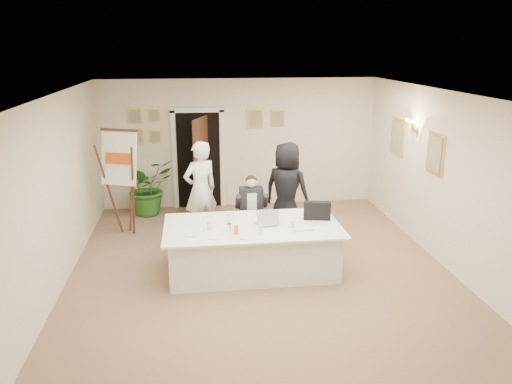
{
  "coord_description": "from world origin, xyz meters",
  "views": [
    {
      "loc": [
        -0.99,
        -7.26,
        3.49
      ],
      "look_at": [
        0.0,
        0.6,
        1.14
      ],
      "focal_mm": 35.0,
      "sensor_mm": 36.0,
      "label": 1
    }
  ],
  "objects_px": {
    "oj_glass": "(236,230)",
    "flip_chart": "(124,188)",
    "potted_palm": "(147,187)",
    "paper_stack": "(301,228)",
    "seated_man": "(252,211)",
    "steel_jug": "(230,227)",
    "laptop_bag": "(317,211)",
    "standing_woman": "(287,190)",
    "standing_man": "(200,190)",
    "laptop": "(267,215)",
    "conference_table": "(252,248)"
  },
  "relations": [
    {
      "from": "oj_glass",
      "to": "flip_chart",
      "type": "bearing_deg",
      "value": 130.18
    },
    {
      "from": "potted_palm",
      "to": "paper_stack",
      "type": "relative_size",
      "value": 3.51
    },
    {
      "from": "seated_man",
      "to": "steel_jug",
      "type": "bearing_deg",
      "value": -116.06
    },
    {
      "from": "flip_chart",
      "to": "paper_stack",
      "type": "bearing_deg",
      "value": -36.71
    },
    {
      "from": "potted_palm",
      "to": "steel_jug",
      "type": "relative_size",
      "value": 10.71
    },
    {
      "from": "laptop_bag",
      "to": "oj_glass",
      "type": "height_order",
      "value": "laptop_bag"
    },
    {
      "from": "oj_glass",
      "to": "steel_jug",
      "type": "height_order",
      "value": "oj_glass"
    },
    {
      "from": "laptop_bag",
      "to": "paper_stack",
      "type": "height_order",
      "value": "laptop_bag"
    },
    {
      "from": "seated_man",
      "to": "oj_glass",
      "type": "height_order",
      "value": "seated_man"
    },
    {
      "from": "steel_jug",
      "to": "standing_woman",
      "type": "bearing_deg",
      "value": 53.74
    },
    {
      "from": "standing_man",
      "to": "oj_glass",
      "type": "distance_m",
      "value": 1.99
    },
    {
      "from": "seated_man",
      "to": "laptop",
      "type": "height_order",
      "value": "seated_man"
    },
    {
      "from": "laptop_bag",
      "to": "oj_glass",
      "type": "relative_size",
      "value": 3.3
    },
    {
      "from": "oj_glass",
      "to": "laptop_bag",
      "type": "bearing_deg",
      "value": 19.49
    },
    {
      "from": "steel_jug",
      "to": "laptop_bag",
      "type": "bearing_deg",
      "value": 12.58
    },
    {
      "from": "standing_woman",
      "to": "laptop",
      "type": "xyz_separation_m",
      "value": [
        -0.58,
        -1.39,
        0.01
      ]
    },
    {
      "from": "seated_man",
      "to": "standing_man",
      "type": "xyz_separation_m",
      "value": [
        -0.88,
        0.54,
        0.26
      ]
    },
    {
      "from": "laptop",
      "to": "laptop_bag",
      "type": "relative_size",
      "value": 0.87
    },
    {
      "from": "oj_glass",
      "to": "standing_man",
      "type": "bearing_deg",
      "value": 104.22
    },
    {
      "from": "laptop",
      "to": "steel_jug",
      "type": "relative_size",
      "value": 3.38
    },
    {
      "from": "flip_chart",
      "to": "oj_glass",
      "type": "height_order",
      "value": "flip_chart"
    },
    {
      "from": "flip_chart",
      "to": "laptop",
      "type": "xyz_separation_m",
      "value": [
        2.41,
        -1.87,
        -0.01
      ]
    },
    {
      "from": "laptop",
      "to": "steel_jug",
      "type": "height_order",
      "value": "laptop"
    },
    {
      "from": "flip_chart",
      "to": "oj_glass",
      "type": "bearing_deg",
      "value": -49.82
    },
    {
      "from": "conference_table",
      "to": "laptop",
      "type": "xyz_separation_m",
      "value": [
        0.23,
        0.04,
        0.52
      ]
    },
    {
      "from": "paper_stack",
      "to": "flip_chart",
      "type": "bearing_deg",
      "value": 143.29
    },
    {
      "from": "potted_palm",
      "to": "paper_stack",
      "type": "bearing_deg",
      "value": -52.15
    },
    {
      "from": "seated_man",
      "to": "flip_chart",
      "type": "relative_size",
      "value": 0.66
    },
    {
      "from": "conference_table",
      "to": "standing_man",
      "type": "distance_m",
      "value": 1.85
    },
    {
      "from": "flip_chart",
      "to": "standing_woman",
      "type": "distance_m",
      "value": 3.03
    },
    {
      "from": "standing_man",
      "to": "steel_jug",
      "type": "height_order",
      "value": "standing_man"
    },
    {
      "from": "oj_glass",
      "to": "paper_stack",
      "type": "bearing_deg",
      "value": 4.72
    },
    {
      "from": "laptop",
      "to": "seated_man",
      "type": "bearing_deg",
      "value": 86.27
    },
    {
      "from": "flip_chart",
      "to": "steel_jug",
      "type": "relative_size",
      "value": 18.12
    },
    {
      "from": "potted_palm",
      "to": "oj_glass",
      "type": "height_order",
      "value": "potted_palm"
    },
    {
      "from": "paper_stack",
      "to": "steel_jug",
      "type": "xyz_separation_m",
      "value": [
        -1.09,
        0.07,
        0.04
      ]
    },
    {
      "from": "oj_glass",
      "to": "conference_table",
      "type": "bearing_deg",
      "value": 49.86
    },
    {
      "from": "flip_chart",
      "to": "standing_man",
      "type": "bearing_deg",
      "value": -12.65
    },
    {
      "from": "standing_woman",
      "to": "potted_palm",
      "type": "bearing_deg",
      "value": 3.0
    },
    {
      "from": "conference_table",
      "to": "paper_stack",
      "type": "relative_size",
      "value": 8.19
    },
    {
      "from": "oj_glass",
      "to": "seated_man",
      "type": "bearing_deg",
      "value": 74.21
    },
    {
      "from": "flip_chart",
      "to": "standing_woman",
      "type": "relative_size",
      "value": 1.11
    },
    {
      "from": "seated_man",
      "to": "steel_jug",
      "type": "height_order",
      "value": "seated_man"
    },
    {
      "from": "paper_stack",
      "to": "steel_jug",
      "type": "bearing_deg",
      "value": 176.15
    },
    {
      "from": "standing_woman",
      "to": "laptop_bag",
      "type": "height_order",
      "value": "standing_woman"
    },
    {
      "from": "standing_woman",
      "to": "flip_chart",
      "type": "bearing_deg",
      "value": 25.54
    },
    {
      "from": "laptop_bag",
      "to": "standing_woman",
      "type": "bearing_deg",
      "value": 112.18
    },
    {
      "from": "paper_stack",
      "to": "oj_glass",
      "type": "height_order",
      "value": "oj_glass"
    },
    {
      "from": "conference_table",
      "to": "standing_man",
      "type": "relative_size",
      "value": 1.5
    },
    {
      "from": "laptop",
      "to": "standing_woman",
      "type": "bearing_deg",
      "value": 56.76
    }
  ]
}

